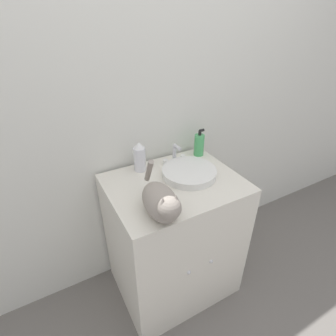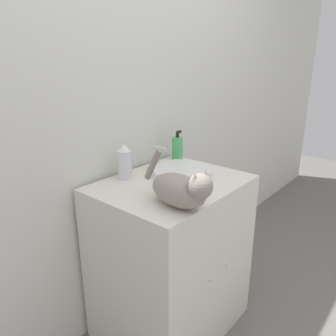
# 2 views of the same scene
# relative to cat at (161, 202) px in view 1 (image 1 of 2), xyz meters

# --- Properties ---
(ground_plane) EXTENTS (8.00, 8.00, 0.00)m
(ground_plane) POSITION_rel_cat_xyz_m (0.19, -0.09, -0.96)
(ground_plane) COLOR slate
(wall_back) EXTENTS (6.00, 0.05, 2.50)m
(wall_back) POSITION_rel_cat_xyz_m (0.19, 0.55, 0.29)
(wall_back) COLOR silver
(wall_back) RESTS_ON ground_plane
(vanity_cabinet) EXTENTS (0.75, 0.61, 0.88)m
(vanity_cabinet) POSITION_rel_cat_xyz_m (0.19, 0.21, -0.52)
(vanity_cabinet) COLOR silver
(vanity_cabinet) RESTS_ON ground_plane
(sink_basin) EXTENTS (0.32, 0.32, 0.04)m
(sink_basin) POSITION_rel_cat_xyz_m (0.30, 0.23, -0.06)
(sink_basin) COLOR white
(sink_basin) RESTS_ON vanity_cabinet
(faucet) EXTENTS (0.16, 0.08, 0.13)m
(faucet) POSITION_rel_cat_xyz_m (0.30, 0.40, -0.03)
(faucet) COLOR silver
(faucet) RESTS_ON vanity_cabinet
(cat) EXTENTS (0.19, 0.39, 0.23)m
(cat) POSITION_rel_cat_xyz_m (0.00, 0.00, 0.00)
(cat) COLOR gray
(cat) RESTS_ON vanity_cabinet
(soap_bottle) EXTENTS (0.06, 0.06, 0.18)m
(soap_bottle) POSITION_rel_cat_xyz_m (0.50, 0.42, -0.00)
(soap_bottle) COLOR #4CB266
(soap_bottle) RESTS_ON vanity_cabinet
(spray_bottle) EXTENTS (0.07, 0.07, 0.18)m
(spray_bottle) POSITION_rel_cat_xyz_m (0.08, 0.43, 0.01)
(spray_bottle) COLOR silver
(spray_bottle) RESTS_ON vanity_cabinet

